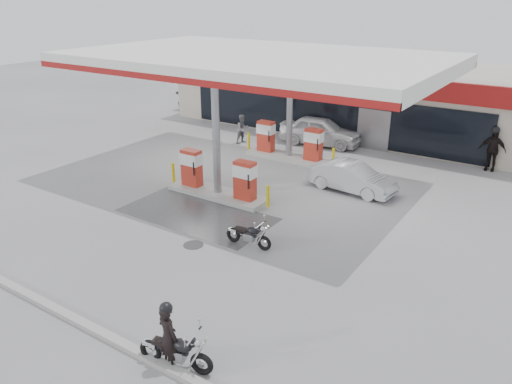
% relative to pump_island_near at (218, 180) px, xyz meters
% --- Properties ---
extents(ground, '(90.00, 90.00, 0.00)m').
position_rel_pump_island_near_xyz_m(ground, '(0.00, -2.00, -0.71)').
color(ground, gray).
rests_on(ground, ground).
extents(wet_patch, '(6.00, 3.00, 0.00)m').
position_rel_pump_island_near_xyz_m(wet_patch, '(0.50, -2.00, -0.71)').
color(wet_patch, '#4C4C4F').
rests_on(wet_patch, ground).
extents(drain_cover, '(0.70, 0.70, 0.01)m').
position_rel_pump_island_near_xyz_m(drain_cover, '(2.00, -4.00, -0.71)').
color(drain_cover, '#38383A').
rests_on(drain_cover, ground).
extents(kerb, '(28.00, 0.25, 0.15)m').
position_rel_pump_island_near_xyz_m(kerb, '(0.00, -9.00, -0.64)').
color(kerb, gray).
rests_on(kerb, ground).
extents(store_building, '(22.00, 8.22, 4.00)m').
position_rel_pump_island_near_xyz_m(store_building, '(0.01, 13.94, 1.30)').
color(store_building, beige).
rests_on(store_building, ground).
extents(canopy, '(16.00, 10.02, 5.51)m').
position_rel_pump_island_near_xyz_m(canopy, '(0.00, 3.00, 4.56)').
color(canopy, silver).
rests_on(canopy, ground).
extents(pump_island_near, '(5.14, 1.30, 1.78)m').
position_rel_pump_island_near_xyz_m(pump_island_near, '(0.00, 0.00, 0.00)').
color(pump_island_near, '#9E9E99').
rests_on(pump_island_near, ground).
extents(pump_island_far, '(5.14, 1.30, 1.78)m').
position_rel_pump_island_near_xyz_m(pump_island_far, '(0.00, 6.00, 0.00)').
color(pump_island_far, '#9E9E99').
rests_on(pump_island_far, ground).
extents(main_motorcycle, '(1.87, 0.75, 0.97)m').
position_rel_pump_island_near_xyz_m(main_motorcycle, '(5.56, -8.79, -0.28)').
color(main_motorcycle, black).
rests_on(main_motorcycle, ground).
extents(biker_main, '(0.66, 0.49, 1.63)m').
position_rel_pump_island_near_xyz_m(biker_main, '(5.38, -8.83, 0.10)').
color(biker_main, black).
rests_on(biker_main, ground).
extents(parked_motorcycle, '(1.75, 0.67, 0.90)m').
position_rel_pump_island_near_xyz_m(parked_motorcycle, '(3.64, -2.99, -0.31)').
color(parked_motorcycle, black).
rests_on(parked_motorcycle, ground).
extents(sedan_white, '(4.77, 2.38, 1.56)m').
position_rel_pump_island_near_xyz_m(sedan_white, '(0.19, 9.20, 0.07)').
color(sedan_white, silver).
rests_on(sedan_white, ground).
extents(attendant, '(0.86, 0.97, 1.65)m').
position_rel_pump_island_near_xyz_m(attendant, '(-3.59, 7.00, 0.11)').
color(attendant, slate).
rests_on(attendant, ground).
extents(hatchback_silver, '(3.89, 1.63, 1.25)m').
position_rel_pump_island_near_xyz_m(hatchback_silver, '(4.51, 3.60, -0.08)').
color(hatchback_silver, '#B5B8BE').
rests_on(hatchback_silver, ground).
extents(parked_car_left, '(4.77, 2.01, 1.38)m').
position_rel_pump_island_near_xyz_m(parked_car_left, '(-10.00, 12.00, -0.02)').
color(parked_car_left, black).
rests_on(parked_car_left, ground).
extents(biker_walking, '(1.22, 0.55, 2.04)m').
position_rel_pump_island_near_xyz_m(biker_walking, '(9.00, 9.80, 0.31)').
color(biker_walking, black).
rests_on(biker_walking, ground).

